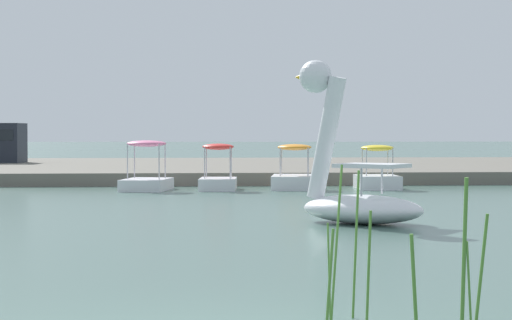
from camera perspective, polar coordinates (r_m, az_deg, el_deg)
shore_bank_far at (r=44.74m, az=-4.16°, el=-0.50°), size 139.88×21.24×0.45m
swan_boat at (r=20.15m, az=5.56°, el=-1.31°), size 2.93×2.72×3.32m
pedal_boat_yellow at (r=32.70m, az=6.96°, el=-0.92°), size 1.39×2.10×1.44m
pedal_boat_orange at (r=32.41m, az=2.22°, el=-0.91°), size 1.76×2.58×1.46m
pedal_boat_red at (r=31.83m, az=-2.19°, el=-0.92°), size 1.32×2.04×1.49m
pedal_boat_pink at (r=31.82m, az=-6.29°, el=-0.90°), size 1.74×2.45×1.59m
reed_clump_foreground at (r=9.36m, az=11.14°, el=-5.84°), size 2.72×1.19×1.52m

